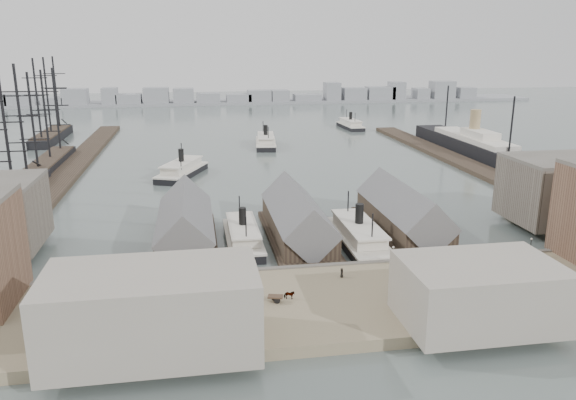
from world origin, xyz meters
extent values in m
plane|color=#4E5B58|center=(0.00, 0.00, 0.00)|extent=(900.00, 900.00, 0.00)
cube|color=#807256|center=(0.00, -20.00, 1.00)|extent=(180.00, 30.00, 2.00)
cube|color=#59544C|center=(0.00, -5.20, 1.15)|extent=(180.00, 1.20, 2.30)
cube|color=#2D231C|center=(-68.00, 100.00, 0.80)|extent=(10.00, 220.00, 1.60)
cube|color=#2D231C|center=(78.00, 90.00, 0.80)|extent=(10.00, 180.00, 1.60)
cube|color=#2D231C|center=(-26.00, 16.00, 0.60)|extent=(14.00, 42.00, 1.20)
cube|color=#2D231C|center=(-26.00, 17.00, 3.70)|extent=(12.00, 36.00, 5.00)
cube|color=#59595B|center=(-26.00, 17.00, 6.30)|extent=(12.60, 37.00, 12.60)
cube|color=#2D231C|center=(0.00, 16.00, 0.60)|extent=(14.00, 42.00, 1.20)
cube|color=#2D231C|center=(0.00, 17.00, 3.70)|extent=(12.00, 36.00, 5.00)
cube|color=#59595B|center=(0.00, 17.00, 6.30)|extent=(12.60, 37.00, 12.60)
cube|color=#2D231C|center=(26.00, 16.00, 0.60)|extent=(14.00, 42.00, 1.20)
cube|color=#2D231C|center=(26.00, 17.00, 3.70)|extent=(12.00, 36.00, 5.00)
cube|color=#59595B|center=(26.00, 17.00, 6.30)|extent=(12.60, 37.00, 12.60)
cube|color=#60564C|center=(68.00, 15.00, 9.50)|extent=(28.00, 20.00, 15.00)
cube|color=gray|center=(20.00, -32.00, 7.00)|extent=(24.00, 16.00, 10.00)
cube|color=gray|center=(-30.00, -32.00, 8.00)|extent=(30.00, 16.00, 12.00)
cylinder|color=black|center=(-45.00, -7.00, 3.80)|extent=(0.16, 0.16, 3.60)
sphere|color=silver|center=(-45.00, -7.00, 5.70)|extent=(0.44, 0.44, 0.44)
cylinder|color=black|center=(-15.00, -7.00, 3.80)|extent=(0.16, 0.16, 3.60)
sphere|color=silver|center=(-15.00, -7.00, 5.70)|extent=(0.44, 0.44, 0.44)
cylinder|color=black|center=(15.00, -7.00, 3.80)|extent=(0.16, 0.16, 3.60)
sphere|color=silver|center=(15.00, -7.00, 5.70)|extent=(0.44, 0.44, 0.44)
cylinder|color=black|center=(45.00, -7.00, 3.80)|extent=(0.16, 0.16, 3.60)
sphere|color=silver|center=(45.00, -7.00, 5.70)|extent=(0.44, 0.44, 0.44)
cube|color=gray|center=(0.00, 340.00, 1.00)|extent=(500.00, 40.00, 2.00)
cube|color=gray|center=(-145.16, 330.00, 5.14)|extent=(20.65, 14.00, 10.28)
cube|color=gray|center=(-123.57, 330.00, 3.62)|extent=(14.71, 14.00, 7.23)
cube|color=gray|center=(-107.98, 330.00, 6.62)|extent=(17.63, 14.00, 13.23)
cube|color=gray|center=(-83.49, 330.00, 6.79)|extent=(10.74, 14.00, 13.58)
cube|color=gray|center=(-69.86, 330.00, 4.32)|extent=(18.06, 14.00, 8.64)
cube|color=gray|center=(-49.92, 330.00, 6.64)|extent=(18.55, 14.00, 13.29)
cube|color=gray|center=(-29.70, 330.00, 6.24)|extent=(15.33, 14.00, 12.47)
cube|color=gray|center=(-11.29, 330.00, 4.36)|extent=(17.56, 14.00, 8.72)
cube|color=gray|center=(11.96, 330.00, 3.82)|extent=(18.76, 14.00, 7.63)
cube|color=gray|center=(27.85, 330.00, 5.17)|extent=(17.61, 14.00, 10.35)
cube|color=gray|center=(44.04, 330.00, 5.15)|extent=(13.38, 14.00, 10.30)
cube|color=gray|center=(65.61, 330.00, 3.38)|extent=(20.73, 14.00, 6.75)
cube|color=gray|center=(85.69, 330.00, 7.79)|extent=(11.51, 14.00, 15.57)
cube|color=gray|center=(103.47, 330.00, 5.63)|extent=(18.17, 14.00, 11.26)
cube|color=gray|center=(125.20, 330.00, 5.92)|extent=(21.81, 14.00, 11.83)
cube|color=gray|center=(139.05, 330.00, 7.75)|extent=(11.12, 14.00, 15.50)
cube|color=gray|center=(159.69, 330.00, 5.14)|extent=(10.90, 14.00, 10.29)
cube|color=gray|center=(177.90, 330.00, 7.86)|extent=(17.95, 14.00, 15.72)
cube|color=gray|center=(197.92, 330.00, 5.26)|extent=(14.21, 14.00, 10.51)
cube|color=black|center=(-13.00, 15.26, 0.84)|extent=(7.49, 26.20, 1.68)
cube|color=silver|center=(-13.00, 15.26, 2.06)|extent=(7.86, 26.20, 0.47)
cube|color=silver|center=(-13.00, 15.26, 3.37)|extent=(6.08, 18.72, 2.06)
cube|color=silver|center=(-13.00, 15.26, 4.68)|extent=(6.55, 20.59, 0.37)
cylinder|color=black|center=(-13.00, 15.26, 6.74)|extent=(1.68, 1.68, 4.21)
cylinder|color=black|center=(-13.00, 23.68, 6.55)|extent=(0.28, 0.28, 5.62)
cylinder|color=black|center=(-13.00, 6.84, 6.55)|extent=(0.28, 0.28, 5.62)
cube|color=black|center=(13.00, 9.98, 0.95)|extent=(8.44, 29.53, 1.90)
cube|color=silver|center=(13.00, 9.98, 2.32)|extent=(8.86, 29.53, 0.53)
cube|color=silver|center=(13.00, 9.98, 3.80)|extent=(6.86, 21.09, 2.32)
cube|color=silver|center=(13.00, 9.98, 5.27)|extent=(7.38, 23.20, 0.42)
cylinder|color=black|center=(13.00, 9.98, 7.59)|extent=(1.90, 1.90, 4.75)
cylinder|color=black|center=(13.00, 19.47, 7.38)|extent=(0.32, 0.32, 6.33)
cylinder|color=black|center=(13.00, 0.49, 7.38)|extent=(0.32, 0.32, 6.33)
cube|color=black|center=(-27.84, 88.08, 0.92)|extent=(18.56, 29.72, 1.85)
cube|color=silver|center=(-27.84, 88.08, 2.26)|extent=(18.94, 29.88, 0.51)
cube|color=silver|center=(-27.84, 88.08, 3.70)|extent=(14.00, 21.54, 2.26)
cube|color=silver|center=(-27.84, 88.08, 5.14)|extent=(15.26, 23.63, 0.41)
cylinder|color=black|center=(-27.84, 88.08, 7.40)|extent=(1.85, 1.85, 4.62)
cylinder|color=black|center=(-27.84, 97.32, 7.19)|extent=(0.31, 0.31, 6.16)
cylinder|color=black|center=(-27.84, 78.83, 7.19)|extent=(0.31, 0.31, 6.16)
cube|color=black|center=(8.62, 141.68, 0.92)|extent=(11.36, 29.50, 1.85)
cube|color=silver|center=(8.62, 141.68, 2.26)|extent=(11.77, 29.54, 0.51)
cube|color=silver|center=(8.62, 141.68, 3.70)|extent=(8.92, 21.16, 2.26)
cube|color=silver|center=(8.62, 141.68, 5.14)|extent=(9.66, 23.26, 0.41)
cylinder|color=black|center=(8.62, 141.68, 7.40)|extent=(1.85, 1.85, 4.62)
cylinder|color=black|center=(8.62, 150.92, 7.19)|extent=(0.31, 0.31, 6.16)
cylinder|color=black|center=(8.62, 132.43, 7.19)|extent=(0.31, 0.31, 6.16)
cube|color=black|center=(61.61, 189.98, 0.86)|extent=(9.18, 27.03, 1.71)
cube|color=silver|center=(61.61, 189.98, 2.09)|extent=(9.56, 27.05, 0.48)
cube|color=silver|center=(61.61, 189.98, 3.42)|extent=(7.31, 19.35, 2.09)
cube|color=silver|center=(61.61, 189.98, 4.75)|extent=(7.89, 21.28, 0.38)
cylinder|color=black|center=(61.61, 189.98, 6.85)|extent=(1.71, 1.71, 4.28)
cylinder|color=black|center=(61.61, 198.54, 6.66)|extent=(0.29, 0.29, 5.70)
cylinder|color=black|center=(61.61, 181.42, 6.66)|extent=(0.29, 0.29, 5.70)
cube|color=black|center=(-76.25, 56.42, 1.90)|extent=(9.48, 65.31, 3.79)
cube|color=#2D231C|center=(-76.25, 56.42, 4.11)|extent=(8.95, 58.78, 0.63)
cylinder|color=black|center=(-76.25, 64.04, 21.07)|extent=(0.84, 0.84, 35.82)
cylinder|color=black|center=(-76.25, 79.28, 21.07)|extent=(0.84, 0.84, 35.82)
cube|color=black|center=(-76.59, 111.38, 1.74)|extent=(8.71, 50.32, 3.48)
cube|color=#2D231C|center=(-76.59, 111.38, 3.77)|extent=(8.23, 45.29, 0.58)
cylinder|color=black|center=(-76.59, 93.77, 19.35)|extent=(0.77, 0.77, 32.90)
cylinder|color=black|center=(-76.59, 111.38, 19.35)|extent=(0.77, 0.77, 32.90)
cylinder|color=black|center=(-76.59, 128.99, 19.35)|extent=(0.77, 0.77, 32.90)
cube|color=black|center=(-90.56, 175.65, 1.89)|extent=(9.45, 52.50, 3.78)
cube|color=#2D231C|center=(-90.56, 175.65, 4.09)|extent=(8.92, 47.25, 0.63)
cylinder|color=black|center=(-90.56, 157.27, 21.00)|extent=(0.84, 0.84, 35.70)
cylinder|color=black|center=(-90.56, 175.65, 21.00)|extent=(0.84, 0.84, 35.70)
cylinder|color=black|center=(-90.56, 194.02, 21.00)|extent=(0.84, 0.84, 35.70)
cube|color=black|center=(92.00, 109.46, 2.94)|extent=(12.73, 93.03, 5.88)
cube|color=silver|center=(92.00, 109.46, 6.85)|extent=(10.77, 53.86, 1.96)
cube|color=silver|center=(92.00, 104.56, 9.30)|extent=(7.83, 19.59, 2.94)
cylinder|color=tan|center=(92.00, 109.46, 13.71)|extent=(4.31, 4.31, 9.79)
imported|color=black|center=(-40.27, -15.37, 2.76)|extent=(1.44, 1.29, 1.52)
cube|color=#3F2D21|center=(-42.86, -15.25, 2.90)|extent=(2.67, 1.62, 0.25)
cylinder|color=black|center=(-42.90, -15.95, 2.55)|extent=(1.10, 0.13, 1.10)
cylinder|color=black|center=(-42.83, -14.55, 2.55)|extent=(1.10, 0.13, 1.10)
imported|color=black|center=(-8.04, -19.13, 2.79)|extent=(2.03, 1.30, 1.58)
cube|color=#3F2D21|center=(-10.55, -19.80, 2.90)|extent=(2.90, 2.12, 0.25)
cylinder|color=black|center=(-10.37, -20.47, 2.55)|extent=(1.08, 0.36, 1.10)
cylinder|color=black|center=(-10.73, -19.12, 2.55)|extent=(1.08, 0.36, 1.10)
imported|color=black|center=(13.81, -24.48, 2.74)|extent=(1.48, 1.65, 1.48)
cube|color=#3F2D21|center=(11.25, -24.06, 2.90)|extent=(2.81, 1.90, 0.25)
cylinder|color=black|center=(11.13, -24.75, 2.55)|extent=(1.10, 0.26, 1.10)
cylinder|color=black|center=(11.36, -23.37, 2.55)|extent=(1.10, 0.26, 1.10)
imported|color=black|center=(-47.71, -12.20, 2.79)|extent=(0.71, 0.71, 1.59)
imported|color=black|center=(-43.45, -16.44, 2.78)|extent=(0.96, 0.90, 1.56)
imported|color=black|center=(-29.18, -8.00, 2.86)|extent=(0.97, 1.26, 1.71)
imported|color=black|center=(-22.91, -26.61, 2.88)|extent=(1.03, 1.03, 1.76)
imported|color=black|center=(3.35, -11.39, 2.91)|extent=(0.76, 1.00, 1.82)
imported|color=black|center=(9.30, -21.89, 2.86)|extent=(0.68, 0.76, 1.71)
imported|color=black|center=(22.05, -11.96, 2.90)|extent=(0.88, 1.02, 1.80)
imported|color=black|center=(34.65, -26.49, 2.91)|extent=(1.10, 1.35, 1.83)
imported|color=black|center=(42.78, -12.51, 2.83)|extent=(0.90, 1.03, 1.67)
imported|color=black|center=(-26.11, -8.17, 2.83)|extent=(1.03, 0.59, 1.65)
camera|label=1|loc=(-23.03, -106.84, 44.65)|focal=35.00mm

